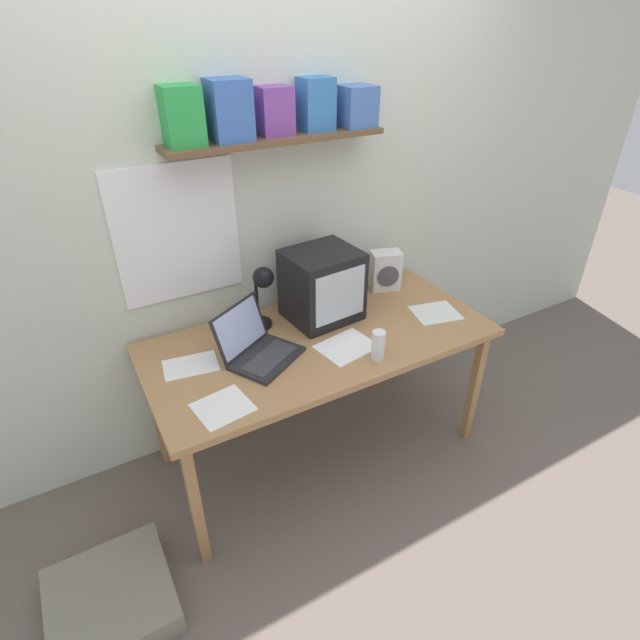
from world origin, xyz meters
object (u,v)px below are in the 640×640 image
(loose_paper_near_monitor, at_px, (435,313))
(floor_cushion, at_px, (112,600))
(open_notebook, at_px, (347,347))
(printed_handout, at_px, (191,365))
(juice_glass, at_px, (378,347))
(loose_paper_near_laptop, at_px, (223,407))
(crt_monitor, at_px, (322,285))
(laptop, at_px, (255,345))
(space_heater, at_px, (385,270))
(desk_lamp, at_px, (262,288))
(corner_desk, at_px, (320,347))

(loose_paper_near_monitor, distance_m, floor_cushion, 1.99)
(open_notebook, distance_m, printed_handout, 0.73)
(juice_glass, height_order, loose_paper_near_laptop, juice_glass)
(crt_monitor, relative_size, laptop, 0.89)
(printed_handout, distance_m, floor_cushion, 1.01)
(open_notebook, bearing_deg, space_heater, 38.26)
(loose_paper_near_laptop, relative_size, floor_cushion, 0.50)
(laptop, height_order, space_heater, laptop)
(juice_glass, height_order, loose_paper_near_monitor, juice_glass)
(open_notebook, bearing_deg, printed_handout, 162.36)
(laptop, xyz_separation_m, desk_lamp, (0.13, 0.20, 0.17))
(loose_paper_near_laptop, xyz_separation_m, floor_cushion, (-0.60, -0.12, -0.70))
(crt_monitor, distance_m, floor_cushion, 1.66)
(open_notebook, xyz_separation_m, loose_paper_near_monitor, (0.58, 0.03, 0.00))
(open_notebook, bearing_deg, laptop, 159.93)
(juice_glass, bearing_deg, floor_cushion, -176.29)
(printed_handout, relative_size, floor_cushion, 0.54)
(open_notebook, xyz_separation_m, floor_cushion, (-1.27, -0.23, -0.70))
(corner_desk, relative_size, floor_cushion, 3.53)
(loose_paper_near_monitor, bearing_deg, desk_lamp, 159.98)
(space_heater, relative_size, loose_paper_near_laptop, 0.93)
(printed_handout, bearing_deg, open_notebook, -17.64)
(printed_handout, relative_size, loose_paper_near_laptop, 1.08)
(juice_glass, relative_size, loose_paper_near_monitor, 0.53)
(desk_lamp, xyz_separation_m, space_heater, (0.78, 0.06, -0.12))
(laptop, distance_m, juice_glass, 0.56)
(space_heater, relative_size, printed_handout, 0.86)
(loose_paper_near_monitor, bearing_deg, loose_paper_near_laptop, -173.15)
(corner_desk, bearing_deg, open_notebook, -62.61)
(corner_desk, bearing_deg, loose_paper_near_monitor, -8.95)
(floor_cushion, bearing_deg, loose_paper_near_laptop, 11.02)
(loose_paper_near_monitor, bearing_deg, corner_desk, 171.05)
(printed_handout, bearing_deg, floor_cushion, -141.50)
(open_notebook, height_order, floor_cushion, open_notebook)
(desk_lamp, relative_size, loose_paper_near_laptop, 1.42)
(open_notebook, relative_size, loose_paper_near_monitor, 1.07)
(laptop, relative_size, space_heater, 1.87)
(crt_monitor, distance_m, desk_lamp, 0.32)
(corner_desk, relative_size, crt_monitor, 4.54)
(crt_monitor, bearing_deg, juice_glass, -90.00)
(open_notebook, height_order, loose_paper_near_monitor, same)
(laptop, bearing_deg, corner_desk, -31.82)
(corner_desk, distance_m, juice_glass, 0.34)
(crt_monitor, distance_m, loose_paper_near_monitor, 0.63)
(desk_lamp, xyz_separation_m, loose_paper_near_monitor, (0.85, -0.31, -0.23))
(crt_monitor, relative_size, floor_cushion, 0.78)
(space_heater, bearing_deg, laptop, -146.30)
(laptop, bearing_deg, juice_glass, -61.06)
(laptop, xyz_separation_m, loose_paper_near_monitor, (0.98, -0.11, -0.06))
(printed_handout, bearing_deg, desk_lamp, 16.22)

